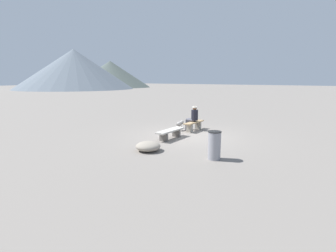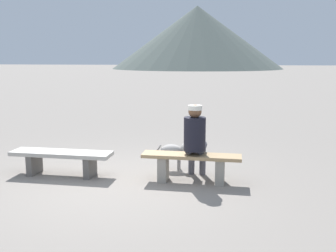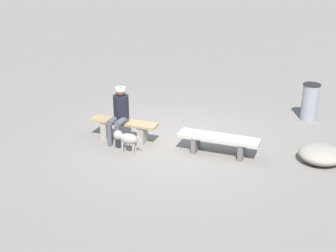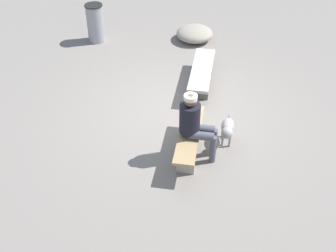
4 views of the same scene
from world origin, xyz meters
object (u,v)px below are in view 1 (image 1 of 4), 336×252
object	(u,v)px
bench_left	(170,132)
bench_right	(194,125)
trash_bin	(214,145)
dog	(180,124)
seated_person	(193,116)
boulder	(148,146)

from	to	relation	value
bench_left	bench_right	xyz separation A→B (m)	(2.29, 0.02, 0.00)
bench_left	trash_bin	size ratio (longest dim) A/B	1.83
bench_right	dog	size ratio (longest dim) A/B	2.44
bench_left	dog	size ratio (longest dim) A/B	2.66
bench_right	dog	distance (m)	0.75
dog	trash_bin	xyz separation A→B (m)	(-3.60, -3.58, 0.13)
seated_person	dog	distance (m)	0.81
seated_person	trash_bin	bearing A→B (deg)	-142.69
seated_person	bench_right	bearing A→B (deg)	-120.27
bench_left	bench_right	bearing A→B (deg)	0.20
seated_person	dog	xyz separation A→B (m)	(-0.42, 0.56, -0.40)
bench_right	trash_bin	xyz separation A→B (m)	(-3.97, -2.93, 0.17)
seated_person	dog	bearing A→B (deg)	126.85
trash_bin	boulder	distance (m)	2.57
bench_left	seated_person	world-z (taller)	seated_person
bench_left	trash_bin	bearing A→B (deg)	-120.20
bench_left	trash_bin	world-z (taller)	trash_bin
bench_right	boulder	distance (m)	4.45
trash_bin	bench_left	bearing A→B (deg)	60.09
seated_person	trash_bin	world-z (taller)	seated_person
bench_right	boulder	world-z (taller)	bench_right
bench_left	trash_bin	distance (m)	3.37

